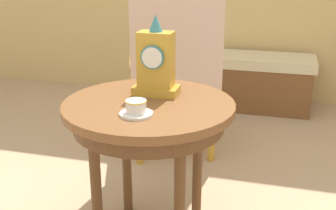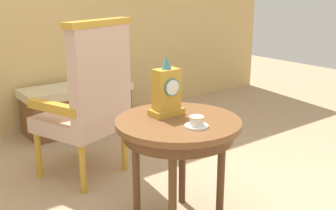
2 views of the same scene
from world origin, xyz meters
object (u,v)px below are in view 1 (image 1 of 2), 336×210
object	(u,v)px
teacup_left	(135,108)
armchair	(174,63)
side_table	(149,120)
mantel_clock	(157,63)
window_bench	(248,81)

from	to	relation	value
teacup_left	armchair	xyz separation A→B (m)	(-0.11, 1.00, -0.08)
side_table	mantel_clock	xyz separation A→B (m)	(0.00, 0.11, 0.21)
side_table	teacup_left	world-z (taller)	teacup_left
armchair	side_table	bearing A→B (deg)	-82.45
side_table	window_bench	distance (m)	1.93
mantel_clock	armchair	world-z (taller)	armchair
teacup_left	mantel_clock	xyz separation A→B (m)	(0.01, 0.26, 0.11)
side_table	armchair	bearing A→B (deg)	97.55
side_table	teacup_left	xyz separation A→B (m)	(-0.00, -0.15, 0.10)
mantel_clock	window_bench	size ratio (longest dim) A/B	0.32
mantel_clock	window_bench	xyz separation A→B (m)	(0.25, 1.77, -0.55)
side_table	armchair	world-z (taller)	armchair
teacup_left	mantel_clock	bearing A→B (deg)	88.88
side_table	teacup_left	size ratio (longest dim) A/B	5.58
mantel_clock	teacup_left	bearing A→B (deg)	-91.12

